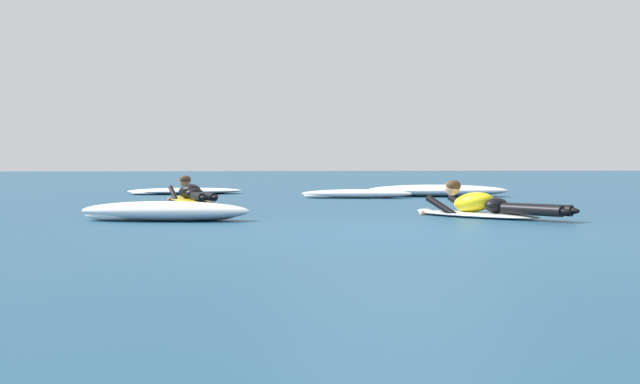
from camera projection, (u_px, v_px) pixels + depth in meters
The scene contains 8 objects.
ground_plane at pixel (283, 195), 18.41m from camera, with size 120.00×120.00×0.00m, color navy.
surfer_near at pixel (484, 207), 10.87m from camera, with size 1.67×2.31×0.54m.
surfer_far at pixel (192, 195), 15.13m from camera, with size 1.00×2.49×0.55m.
drifting_surfboard at pixel (477, 202), 14.43m from camera, with size 1.48×2.08×0.16m.
whitewater_front at pixel (165, 212), 10.26m from camera, with size 2.24×1.16×0.25m.
whitewater_mid_left at pixel (437, 191), 17.89m from camera, with size 3.25×1.90×0.25m.
whitewater_mid_right at pixel (185, 191), 19.30m from camera, with size 2.82×1.53×0.14m.
whitewater_back at pixel (357, 194), 16.95m from camera, with size 2.36×0.97×0.18m.
Camera 1 is at (-2.19, -8.28, 0.72)m, focal length 45.99 mm.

